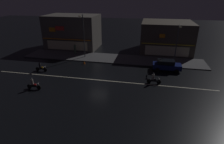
{
  "coord_description": "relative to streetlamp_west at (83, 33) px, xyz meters",
  "views": [
    {
      "loc": [
        6.5,
        -22.32,
        11.16
      ],
      "look_at": [
        1.75,
        1.0,
        0.95
      ],
      "focal_mm": 29.45,
      "sensor_mm": 36.0,
      "label": 1
    }
  ],
  "objects": [
    {
      "name": "traffic_cone",
      "position": [
        1.05,
        -3.16,
        -4.38
      ],
      "size": [
        0.36,
        0.36,
        0.55
      ],
      "primitive_type": "cone",
      "color": "orange",
      "rests_on": "ground"
    },
    {
      "name": "streetlamp_west",
      "position": [
        0.0,
        0.0,
        0.0
      ],
      "size": [
        0.44,
        1.64,
        7.73
      ],
      "color": "#47494C",
      "rests_on": "sidewalk_far"
    },
    {
      "name": "streetlamp_mid",
      "position": [
        16.26,
        0.4,
        -0.7
      ],
      "size": [
        0.44,
        1.64,
        6.38
      ],
      "color": "#47494C",
      "rests_on": "sidewalk_far"
    },
    {
      "name": "sidewalk_far",
      "position": [
        5.12,
        0.44,
        -4.59
      ],
      "size": [
        32.98,
        5.15,
        0.14
      ],
      "primitive_type": "cube",
      "color": "#4C4C4F",
      "rests_on": "ground"
    },
    {
      "name": "storefront_center_block",
      "position": [
        15.02,
        7.46,
        -1.64
      ],
      "size": [
        9.9,
        9.04,
        6.03
      ],
      "color": "#4C443A",
      "rests_on": "ground"
    },
    {
      "name": "parked_car_near_kerb",
      "position": [
        14.64,
        -3.29,
        -3.79
      ],
      "size": [
        4.3,
        1.98,
        1.67
      ],
      "color": "navy",
      "rests_on": "ground"
    },
    {
      "name": "ground_plane",
      "position": [
        5.12,
        -8.9,
        -4.66
      ],
      "size": [
        140.0,
        140.0,
        0.0
      ],
      "primitive_type": "plane",
      "color": "black"
    },
    {
      "name": "motorcycle_following",
      "position": [
        12.67,
        -8.44,
        -4.02
      ],
      "size": [
        1.9,
        0.6,
        1.52
      ],
      "rotation": [
        0.0,
        0.0,
        -0.0
      ],
      "color": "black",
      "rests_on": "ground"
    },
    {
      "name": "storefront_left_block",
      "position": [
        -4.77,
        6.63,
        -1.17
      ],
      "size": [
        10.92,
        7.39,
        6.98
      ],
      "color": "#56514C",
      "rests_on": "ground"
    },
    {
      "name": "lane_divider_stripe",
      "position": [
        5.12,
        -8.9,
        -4.65
      ],
      "size": [
        31.33,
        0.16,
        0.01
      ],
      "primitive_type": "cube",
      "color": "beige",
      "rests_on": "ground"
    },
    {
      "name": "motorcycle_opposite_lane",
      "position": [
        -4.48,
        -7.54,
        -4.02
      ],
      "size": [
        1.9,
        0.6,
        1.52
      ],
      "rotation": [
        0.0,
        0.0,
        0.11
      ],
      "color": "black",
      "rests_on": "ground"
    },
    {
      "name": "motorcycle_lead",
      "position": [
        -2.19,
        -13.03,
        -4.02
      ],
      "size": [
        1.9,
        0.6,
        1.52
      ],
      "rotation": [
        0.0,
        0.0,
        3.26
      ],
      "color": "black",
      "rests_on": "ground"
    },
    {
      "name": "pedestrian_on_sidewalk",
      "position": [
        -2.52,
        1.66,
        -3.6
      ],
      "size": [
        0.4,
        0.4,
        1.98
      ],
      "rotation": [
        0.0,
        0.0,
        0.63
      ],
      "color": "#4C664C",
      "rests_on": "sidewalk_far"
    }
  ]
}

